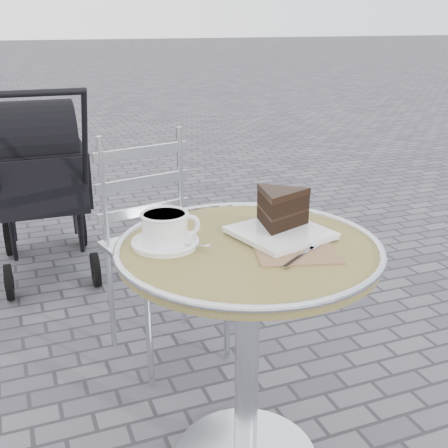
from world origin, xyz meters
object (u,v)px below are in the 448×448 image
object	(u,v)px
bistro_chair	(153,220)
baby_stroller	(41,185)
cappuccino_set	(166,231)
cafe_table	(248,300)
cake_plate_set	(280,214)

from	to	relation	value
bistro_chair	baby_stroller	bearing A→B (deg)	96.91
cappuccino_set	bistro_chair	world-z (taller)	bistro_chair
cafe_table	cake_plate_set	world-z (taller)	cake_plate_set
cake_plate_set	bistro_chair	size ratio (longest dim) A/B	0.41
cake_plate_set	cappuccino_set	bearing A→B (deg)	161.48
cappuccino_set	baby_stroller	world-z (taller)	baby_stroller
cafe_table	bistro_chair	size ratio (longest dim) A/B	0.83
cake_plate_set	bistro_chair	world-z (taller)	bistro_chair
cappuccino_set	cake_plate_set	bearing A→B (deg)	0.35
cappuccino_set	baby_stroller	xyz separation A→B (m)	(-0.22, 1.70, -0.31)
cake_plate_set	baby_stroller	bearing A→B (deg)	93.87
cafe_table	bistro_chair	xyz separation A→B (m)	(-0.07, 0.78, -0.01)
cafe_table	cappuccino_set	size ratio (longest dim) A/B	3.98
cake_plate_set	baby_stroller	xyz separation A→B (m)	(-0.55, 1.73, -0.32)
cake_plate_set	baby_stroller	size ratio (longest dim) A/B	0.36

